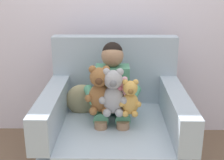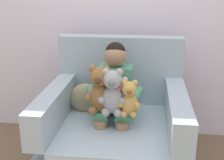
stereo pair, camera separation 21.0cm
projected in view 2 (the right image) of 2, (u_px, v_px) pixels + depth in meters
armchair at (116, 132)px, 2.34m from camera, size 1.05×1.00×1.01m
seated_child at (114, 92)px, 2.28m from camera, size 0.45×0.39×0.82m
plush_honey at (129, 99)px, 2.08m from camera, size 0.16×0.13×0.26m
plush_brown at (100, 91)px, 2.13m from camera, size 0.21×0.17×0.35m
plush_pink at (120, 95)px, 2.15m from camera, size 0.16×0.13×0.26m
plush_grey at (113, 93)px, 2.09m from camera, size 0.20×0.16×0.34m
throw_pillow at (86, 99)px, 2.44m from camera, size 0.27×0.14×0.26m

